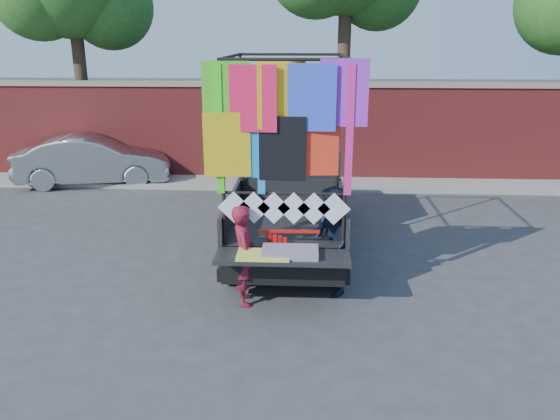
# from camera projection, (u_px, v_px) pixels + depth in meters

# --- Properties ---
(ground) EXTENTS (90.00, 90.00, 0.00)m
(ground) POSITION_uv_depth(u_px,v_px,m) (301.00, 293.00, 8.33)
(ground) COLOR #38383A
(ground) RESTS_ON ground
(brick_wall) EXTENTS (30.00, 0.45, 2.61)m
(brick_wall) POSITION_uv_depth(u_px,v_px,m) (306.00, 131.00, 14.59)
(brick_wall) COLOR maroon
(brick_wall) RESTS_ON ground
(curb) EXTENTS (30.00, 1.20, 0.12)m
(curb) POSITION_uv_depth(u_px,v_px,m) (305.00, 183.00, 14.31)
(curb) COLOR gray
(curb) RESTS_ON ground
(pickup_truck) EXTENTS (2.20, 5.52, 3.47)m
(pickup_truck) POSITION_uv_depth(u_px,v_px,m) (290.00, 193.00, 10.43)
(pickup_truck) COLOR black
(pickup_truck) RESTS_ON ground
(sedan) EXTENTS (4.09, 2.08, 1.29)m
(sedan) POSITION_uv_depth(u_px,v_px,m) (94.00, 160.00, 14.31)
(sedan) COLOR #A7ABAE
(sedan) RESTS_ON ground
(woman) EXTENTS (0.45, 0.60, 1.49)m
(woman) POSITION_uv_depth(u_px,v_px,m) (244.00, 255.00, 7.82)
(woman) COLOR maroon
(woman) RESTS_ON ground
(man) EXTENTS (0.86, 0.97, 1.65)m
(man) POSITION_uv_depth(u_px,v_px,m) (332.00, 242.00, 8.10)
(man) COLOR #161F38
(man) RESTS_ON ground
(streamer_bundle) EXTENTS (0.90, 0.06, 0.62)m
(streamer_bundle) POSITION_uv_depth(u_px,v_px,m) (282.00, 243.00, 7.93)
(streamer_bundle) COLOR red
(streamer_bundle) RESTS_ON ground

